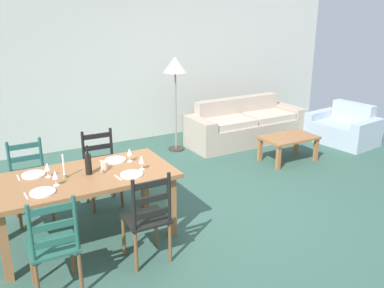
# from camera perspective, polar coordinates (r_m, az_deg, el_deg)

# --- Properties ---
(ground_plane) EXTENTS (9.60, 9.60, 0.02)m
(ground_plane) POSITION_cam_1_polar(r_m,az_deg,el_deg) (5.32, 2.53, -9.09)
(ground_plane) COLOR #345649
(wall_far) EXTENTS (9.60, 0.16, 2.70)m
(wall_far) POSITION_cam_1_polar(r_m,az_deg,el_deg) (7.80, -10.35, 9.99)
(wall_far) COLOR beige
(wall_far) RESTS_ON ground_plane
(dining_table) EXTENTS (1.90, 0.96, 0.75)m
(dining_table) POSITION_cam_1_polar(r_m,az_deg,el_deg) (4.57, -14.64, -5.17)
(dining_table) COLOR #986339
(dining_table) RESTS_ON ground_plane
(dining_chair_near_left) EXTENTS (0.43, 0.41, 0.96)m
(dining_chair_near_left) POSITION_cam_1_polar(r_m,az_deg,el_deg) (3.88, -18.38, -13.07)
(dining_chair_near_left) COLOR #245A4A
(dining_chair_near_left) RESTS_ON ground_plane
(dining_chair_near_right) EXTENTS (0.42, 0.40, 0.96)m
(dining_chair_near_right) POSITION_cam_1_polar(r_m,az_deg,el_deg) (4.14, -6.07, -10.03)
(dining_chair_near_right) COLOR black
(dining_chair_near_right) RESTS_ON ground_plane
(dining_chair_far_left) EXTENTS (0.43, 0.41, 0.96)m
(dining_chair_far_left) POSITION_cam_1_polar(r_m,az_deg,el_deg) (5.28, -21.29, -4.78)
(dining_chair_far_left) COLOR #245951
(dining_chair_far_left) RESTS_ON ground_plane
(dining_chair_far_right) EXTENTS (0.43, 0.41, 0.96)m
(dining_chair_far_right) POSITION_cam_1_polar(r_m,az_deg,el_deg) (5.42, -12.29, -3.32)
(dining_chair_far_right) COLOR black
(dining_chair_far_right) RESTS_ON ground_plane
(dinner_plate_near_left) EXTENTS (0.24, 0.24, 0.02)m
(dinner_plate_near_left) POSITION_cam_1_polar(r_m,az_deg,el_deg) (4.23, -19.75, -6.22)
(dinner_plate_near_left) COLOR white
(dinner_plate_near_left) RESTS_ON dining_table
(fork_near_left) EXTENTS (0.02, 0.17, 0.01)m
(fork_near_left) POSITION_cam_1_polar(r_m,az_deg,el_deg) (4.21, -21.75, -6.64)
(fork_near_left) COLOR silver
(fork_near_left) RESTS_ON dining_table
(dinner_plate_near_right) EXTENTS (0.24, 0.24, 0.02)m
(dinner_plate_near_right) POSITION_cam_1_polar(r_m,az_deg,el_deg) (4.43, -8.26, -4.15)
(dinner_plate_near_right) COLOR white
(dinner_plate_near_right) RESTS_ON dining_table
(fork_near_right) EXTENTS (0.03, 0.17, 0.01)m
(fork_near_right) POSITION_cam_1_polar(r_m,az_deg,el_deg) (4.39, -10.09, -4.56)
(fork_near_right) COLOR silver
(fork_near_right) RESTS_ON dining_table
(dinner_plate_far_left) EXTENTS (0.24, 0.24, 0.02)m
(dinner_plate_far_left) POSITION_cam_1_polar(r_m,az_deg,el_deg) (4.69, -20.86, -3.93)
(dinner_plate_far_left) COLOR white
(dinner_plate_far_left) RESTS_ON dining_table
(fork_far_left) EXTENTS (0.02, 0.17, 0.01)m
(fork_far_left) POSITION_cam_1_polar(r_m,az_deg,el_deg) (4.67, -22.66, -4.29)
(fork_far_left) COLOR silver
(fork_far_left) RESTS_ON dining_table
(dinner_plate_far_right) EXTENTS (0.24, 0.24, 0.02)m
(dinner_plate_far_right) POSITION_cam_1_polar(r_m,az_deg,el_deg) (4.87, -10.41, -2.16)
(dinner_plate_far_right) COLOR white
(dinner_plate_far_right) RESTS_ON dining_table
(fork_far_right) EXTENTS (0.03, 0.17, 0.01)m
(fork_far_right) POSITION_cam_1_polar(r_m,az_deg,el_deg) (4.83, -12.08, -2.52)
(fork_far_right) COLOR silver
(fork_far_right) RESTS_ON dining_table
(wine_bottle) EXTENTS (0.07, 0.07, 0.32)m
(wine_bottle) POSITION_cam_1_polar(r_m,az_deg,el_deg) (4.51, -14.00, -2.62)
(wine_bottle) COLOR black
(wine_bottle) RESTS_ON dining_table
(wine_glass_near_left) EXTENTS (0.06, 0.06, 0.16)m
(wine_glass_near_left) POSITION_cam_1_polar(r_m,az_deg,el_deg) (4.32, -18.20, -4.07)
(wine_glass_near_left) COLOR white
(wine_glass_near_left) RESTS_ON dining_table
(wine_glass_near_right) EXTENTS (0.06, 0.06, 0.16)m
(wine_glass_near_right) POSITION_cam_1_polar(r_m,az_deg,el_deg) (4.53, -6.92, -2.18)
(wine_glass_near_right) COLOR white
(wine_glass_near_right) RESTS_ON dining_table
(wine_glass_far_left) EXTENTS (0.06, 0.06, 0.16)m
(wine_glass_far_left) POSITION_cam_1_polar(r_m,az_deg,el_deg) (4.55, -19.19, -3.01)
(wine_glass_far_left) COLOR white
(wine_glass_far_left) RESTS_ON dining_table
(wine_glass_far_right) EXTENTS (0.06, 0.06, 0.16)m
(wine_glass_far_right) POSITION_cam_1_polar(r_m,az_deg,el_deg) (4.78, -8.55, -1.15)
(wine_glass_far_right) COLOR white
(wine_glass_far_right) RESTS_ON dining_table
(coffee_cup_primary) EXTENTS (0.07, 0.07, 0.09)m
(coffee_cup_primary) POSITION_cam_1_polar(r_m,az_deg,el_deg) (4.63, -11.88, -2.88)
(coffee_cup_primary) COLOR beige
(coffee_cup_primary) RESTS_ON dining_table
(candle_tall) EXTENTS (0.05, 0.05, 0.26)m
(candle_tall) POSITION_cam_1_polar(r_m,az_deg,el_deg) (4.49, -17.09, -3.59)
(candle_tall) COLOR #998C66
(candle_tall) RESTS_ON dining_table
(candle_short) EXTENTS (0.05, 0.05, 0.14)m
(candle_short) POSITION_cam_1_polar(r_m,az_deg,el_deg) (4.53, -12.20, -3.47)
(candle_short) COLOR #998C66
(candle_short) RESTS_ON dining_table
(couch) EXTENTS (2.29, 0.83, 0.80)m
(couch) POSITION_cam_1_polar(r_m,az_deg,el_deg) (7.91, 7.16, 2.42)
(couch) COLOR tan
(couch) RESTS_ON ground_plane
(coffee_table) EXTENTS (0.90, 0.56, 0.42)m
(coffee_table) POSITION_cam_1_polar(r_m,az_deg,el_deg) (7.00, 13.08, 0.51)
(coffee_table) COLOR #986339
(coffee_table) RESTS_ON ground_plane
(armchair_upholstered) EXTENTS (0.95, 1.26, 0.72)m
(armchair_upholstered) POSITION_cam_1_polar(r_m,az_deg,el_deg) (8.33, 20.13, 1.92)
(armchair_upholstered) COLOR #A3B1C0
(armchair_upholstered) RESTS_ON ground_plane
(standing_lamp) EXTENTS (0.40, 0.40, 1.64)m
(standing_lamp) POSITION_cam_1_polar(r_m,az_deg,el_deg) (7.13, -2.30, 10.01)
(standing_lamp) COLOR #332D28
(standing_lamp) RESTS_ON ground_plane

